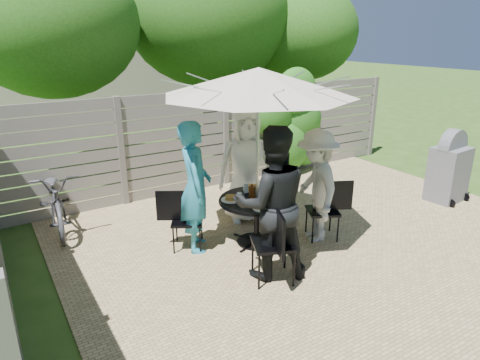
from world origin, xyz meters
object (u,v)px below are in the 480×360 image
chair_front (273,258)px  glass_back (246,188)px  syrup_jug (252,192)px  chair_right (323,222)px  coffee_cup (261,189)px  plate_right (283,195)px  chair_left (187,232)px  umbrella (259,82)px  person_front (272,204)px  patio_table (257,212)px  glass_left (239,198)px  bbq_grill (449,169)px  plate_left (231,199)px  chair_back (244,201)px  person_left (195,187)px  person_back (246,166)px  plate_front (263,207)px  bicycle (56,198)px  glass_front (269,200)px  plate_back (252,188)px  person_right (316,186)px

chair_front → glass_back: 1.31m
chair_front → syrup_jug: 1.12m
chair_right → coffee_cup: bearing=-10.6°
plate_right → chair_left: bearing=157.5°
syrup_jug → umbrella: bearing=-62.2°
plate_right → syrup_jug: 0.43m
chair_front → glass_back: (0.37, 1.17, 0.45)m
person_front → chair_right: (1.21, 0.40, -0.67)m
chair_right → patio_table: bearing=3.7°
chair_left → glass_left: 0.86m
syrup_jug → bbq_grill: (3.76, -0.47, -0.17)m
plate_left → chair_back: bearing=47.2°
person_front → glass_left: size_ratio=13.27×
person_left → chair_left: bearing=89.2°
person_front → bbq_grill: 4.07m
person_back → patio_table: bearing=-90.0°
person_front → glass_back: 1.11m
chair_right → bbq_grill: 2.85m
plate_left → plate_right: bearing=-22.4°
coffee_cup → plate_front: bearing=-122.2°
umbrella → patio_table: bearing=45.0°
chair_front → chair_left: bearing=45.6°
chair_left → person_left: person_left is taller
person_front → chair_back: bearing=-89.9°
glass_back → syrup_jug: syrup_jug is taller
patio_table → glass_back: 0.39m
glass_left → glass_back: bearing=44.6°
person_front → bicycle: person_front is taller
chair_back → glass_left: bearing=-20.6°
plate_left → glass_front: bearing=-51.6°
umbrella → chair_right: size_ratio=3.75×
umbrella → glass_front: 1.51m
chair_right → bbq_grill: size_ratio=0.67×
chair_left → plate_back: bearing=28.2°
bbq_grill → person_back: bearing=155.8°
chair_front → bicycle: bearing=56.1°
umbrella → glass_back: (0.00, 0.28, -1.49)m
coffee_cup → bicycle: bicycle is taller
patio_table → coffee_cup: size_ratio=11.17×
glass_left → coffee_cup: size_ratio=1.17×
chair_left → bicycle: (-1.36, 1.63, 0.22)m
plate_right → patio_table: bearing=157.6°
umbrella → glass_back: 1.51m
chair_back → person_right: person_right is taller
chair_left → plate_back: (1.03, -0.04, 0.44)m
umbrella → syrup_jug: umbrella is taller
umbrella → bicycle: size_ratio=1.79×
person_front → plate_front: bearing=-90.0°
umbrella → syrup_jug: bearing=117.8°
chair_back → chair_front: chair_front is taller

